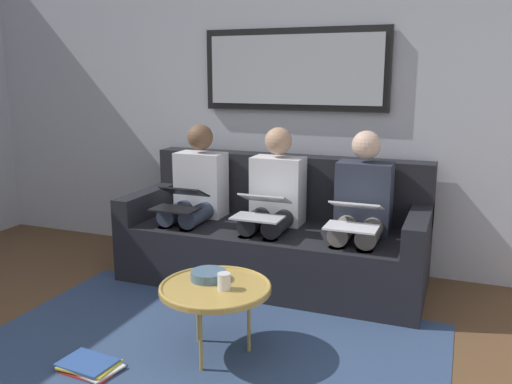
{
  "coord_description": "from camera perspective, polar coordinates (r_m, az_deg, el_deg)",
  "views": [
    {
      "loc": [
        -1.27,
        1.54,
        1.52
      ],
      "look_at": [
        0.0,
        -1.7,
        0.75
      ],
      "focal_mm": 37.58,
      "sensor_mm": 36.0,
      "label": 1
    }
  ],
  "objects": [
    {
      "name": "cup",
      "position": [
        2.87,
        -3.42,
        -9.48
      ],
      "size": [
        0.07,
        0.07,
        0.09
      ],
      "primitive_type": "cylinder",
      "color": "silver",
      "rests_on": "coffee_table"
    },
    {
      "name": "wall_rear",
      "position": [
        4.33,
        4.4,
        9.53
      ],
      "size": [
        6.0,
        0.12,
        2.6
      ],
      "primitive_type": "cube",
      "color": "#B7BCC6",
      "rests_on": "ground_plane"
    },
    {
      "name": "couch",
      "position": [
        4.05,
        2.16,
        -4.88
      ],
      "size": [
        2.2,
        0.9,
        0.9
      ],
      "color": "black",
      "rests_on": "ground_plane"
    },
    {
      "name": "bowl",
      "position": [
        3.02,
        -5.16,
        -8.81
      ],
      "size": [
        0.2,
        0.2,
        0.05
      ],
      "primitive_type": "cylinder",
      "color": "slate",
      "rests_on": "coffee_table"
    },
    {
      "name": "laptop_silver",
      "position": [
        3.69,
        0.62,
        -1.58
      ],
      "size": [
        0.34,
        0.35,
        0.15
      ],
      "color": "silver"
    },
    {
      "name": "person_right",
      "position": [
        4.16,
        -6.47,
        -0.25
      ],
      "size": [
        0.38,
        0.58,
        1.14
      ],
      "color": "silver",
      "rests_on": "couch"
    },
    {
      "name": "person_middle",
      "position": [
        3.91,
        1.86,
        -1.0
      ],
      "size": [
        0.38,
        0.58,
        1.14
      ],
      "color": "silver",
      "rests_on": "couch"
    },
    {
      "name": "framed_mirror",
      "position": [
        4.24,
        4.07,
        12.85
      ],
      "size": [
        1.47,
        0.05,
        0.63
      ],
      "color": "black"
    },
    {
      "name": "area_rug",
      "position": [
        3.1,
        -5.99,
        -16.87
      ],
      "size": [
        2.6,
        1.8,
        0.01
      ],
      "primitive_type": "cube",
      "color": "#33476B",
      "rests_on": "ground_plane"
    },
    {
      "name": "laptop_white",
      "position": [
        3.52,
        10.42,
        -2.4
      ],
      "size": [
        0.33,
        0.36,
        0.16
      ],
      "color": "white"
    },
    {
      "name": "laptop_black",
      "position": [
        3.96,
        -8.08,
        -0.76
      ],
      "size": [
        0.33,
        0.34,
        0.15
      ],
      "color": "black"
    },
    {
      "name": "magazine_stack",
      "position": [
        3.07,
        -17.21,
        -17.23
      ],
      "size": [
        0.34,
        0.25,
        0.04
      ],
      "color": "red",
      "rests_on": "ground_plane"
    },
    {
      "name": "person_left",
      "position": [
        3.75,
        11.11,
        -1.8
      ],
      "size": [
        0.38,
        0.58,
        1.14
      ],
      "color": "#2D3342",
      "rests_on": "couch"
    },
    {
      "name": "coffee_table",
      "position": [
        2.94,
        -4.35,
        -10.19
      ],
      "size": [
        0.61,
        0.61,
        0.41
      ],
      "color": "tan",
      "rests_on": "ground_plane"
    }
  ]
}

